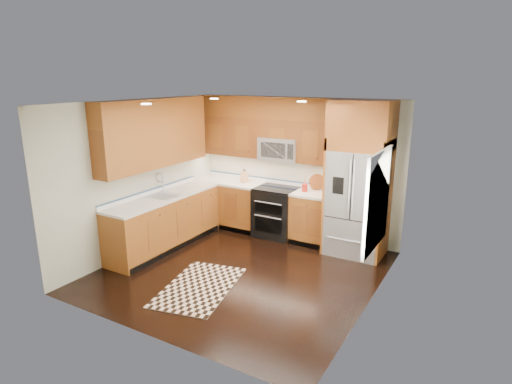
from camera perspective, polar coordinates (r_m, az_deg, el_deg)
The scene contains 16 objects.
ground at distance 6.81m, azimuth -2.01°, elevation -10.54°, with size 4.00×4.00×0.00m, color black.
wall_back at distance 8.07m, azimuth 5.45°, elevation 3.28°, with size 4.00×0.02×2.60m, color silver.
wall_left at distance 7.58m, azimuth -15.04°, elevation 2.04°, with size 0.02×4.00×2.60m, color silver.
wall_right at distance 5.60m, azimuth 15.53°, elevation -2.60°, with size 0.02×4.00×2.60m, color silver.
window at distance 5.76m, azimuth 15.89°, elevation -1.09°, with size 0.04×1.10×1.30m.
base_cabinets at distance 7.98m, azimuth -6.14°, elevation -3.21°, with size 2.85×3.00×0.90m.
countertop at distance 7.86m, azimuth -4.90°, elevation 0.10°, with size 2.86×3.01×0.04m.
upper_cabinets at distance 7.74m, azimuth -5.15°, elevation 8.21°, with size 2.85×3.00×1.15m.
range at distance 8.10m, azimuth 2.71°, elevation -2.70°, with size 0.76×0.67×0.95m.
microwave at distance 7.94m, azimuth 3.25°, elevation 5.76°, with size 0.76×0.40×0.42m.
refrigerator at distance 7.29m, azimuth 13.53°, elevation 1.66°, with size 0.98×0.75×2.60m.
sink_faucet at distance 7.64m, azimuth -12.28°, elevation -0.07°, with size 0.54×0.44×0.37m.
rug at distance 6.40m, azimuth -7.56°, elevation -12.42°, with size 0.91×1.52×0.01m, color black.
knife_block at distance 8.39m, azimuth -1.56°, elevation 2.05°, with size 0.11×0.14×0.27m.
utensil_crock at distance 7.76m, azimuth 6.52°, elevation 0.80°, with size 0.13×0.13×0.30m.
cutting_board at distance 7.93m, azimuth 8.10°, elevation 0.38°, with size 0.30×0.30×0.02m, color brown.
Camera 1 is at (3.27, -5.19, 2.96)m, focal length 30.00 mm.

